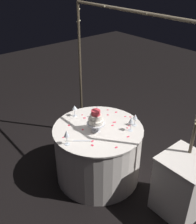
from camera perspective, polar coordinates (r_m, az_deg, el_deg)
ground_plane at (r=3.69m, az=0.00°, el=-13.30°), size 12.00×12.00×0.00m
decorative_arch at (r=3.23m, az=6.45°, el=8.55°), size 2.01×0.06×2.08m
main_table at (r=3.44m, az=0.00°, el=-8.73°), size 1.11×1.11×0.75m
side_table at (r=3.16m, az=17.62°, el=-14.91°), size 0.50×0.50×0.74m
tiered_cake at (r=3.09m, az=-0.47°, el=-1.55°), size 0.22×0.22×0.28m
wine_glass_0 at (r=3.25m, az=8.04°, el=-1.11°), size 0.06×0.06×0.16m
wine_glass_1 at (r=3.13m, az=7.17°, el=-1.91°), size 0.06×0.06×0.18m
wine_glass_2 at (r=2.90m, az=-6.79°, el=-4.78°), size 0.06×0.06×0.18m
wine_glass_3 at (r=3.37m, az=-0.14°, el=0.58°), size 0.06×0.06×0.17m
wine_glass_4 at (r=3.43m, az=-5.08°, el=0.88°), size 0.07×0.07×0.16m
cake_knife at (r=3.01m, az=-4.61°, el=-6.19°), size 0.20×0.24×0.01m
rose_petal_0 at (r=3.34m, az=3.44°, el=-2.21°), size 0.04×0.04×0.00m
rose_petal_1 at (r=3.48m, az=5.89°, el=-0.95°), size 0.03×0.04×0.00m
rose_petal_2 at (r=3.20m, az=-3.31°, el=-3.81°), size 0.04×0.04×0.00m
rose_petal_3 at (r=3.56m, az=3.92°, el=-0.03°), size 0.03×0.04×0.00m
rose_petal_4 at (r=2.94m, az=-1.25°, el=-7.20°), size 0.04×0.03×0.00m
rose_petal_5 at (r=3.00m, az=-1.21°, el=-6.30°), size 0.03×0.04×0.00m
rose_petal_6 at (r=3.43m, az=-2.96°, el=-1.29°), size 0.05×0.05×0.00m
rose_petal_7 at (r=3.29m, az=6.78°, el=-2.97°), size 0.04×0.04×0.00m
rose_petal_8 at (r=3.50m, az=2.12°, el=-0.61°), size 0.04×0.03×0.00m
rose_petal_9 at (r=3.29m, az=-6.30°, el=-2.88°), size 0.04×0.03×0.00m
rose_petal_10 at (r=2.92m, az=3.96°, el=-7.63°), size 0.03×0.04×0.00m
rose_petal_11 at (r=3.61m, az=2.12°, el=0.46°), size 0.03×0.04×0.00m
rose_petal_12 at (r=3.09m, az=6.53°, el=-5.32°), size 0.03×0.04×0.00m
rose_petal_13 at (r=3.28m, az=3.16°, el=-2.90°), size 0.04×0.04×0.00m
rose_petal_14 at (r=3.50m, az=-3.44°, el=-0.61°), size 0.03×0.03×0.00m
rose_petal_15 at (r=3.34m, az=3.70°, el=-2.20°), size 0.04×0.04×0.00m
rose_petal_16 at (r=3.25m, az=6.34°, el=-3.40°), size 0.03×0.03×0.00m
rose_petal_17 at (r=3.47m, az=7.00°, el=-1.06°), size 0.04×0.03×0.00m
rose_petal_18 at (r=3.09m, az=-7.50°, el=-5.45°), size 0.02×0.03×0.00m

